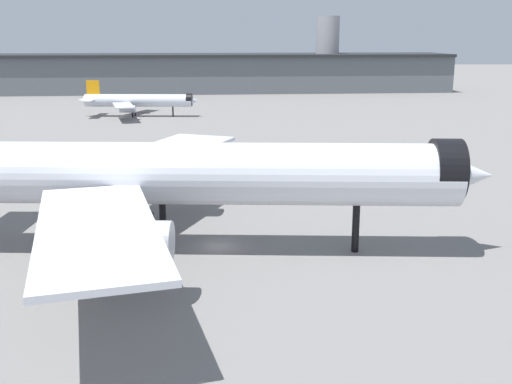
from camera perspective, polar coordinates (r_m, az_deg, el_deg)
name	(u,v)px	position (r m, az deg, el deg)	size (l,w,h in m)	color
ground	(218,246)	(71.01, -3.60, -5.13)	(900.00, 900.00, 0.00)	slate
airliner_near_gate	(179,175)	(67.83, -7.29, 1.62)	(69.57, 63.36, 20.08)	silver
airliner_far_taxiway	(138,101)	(187.72, -11.08, 8.45)	(36.91, 33.63, 10.85)	silver
terminal_building	(155,73)	(268.67, -9.47, 11.05)	(259.62, 44.16, 32.02)	slate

